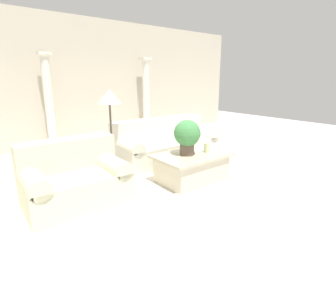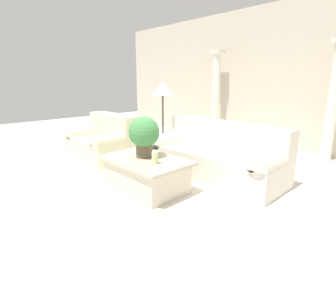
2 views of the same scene
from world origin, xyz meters
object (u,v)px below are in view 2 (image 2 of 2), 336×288
(potted_plant, at_px, (144,134))
(floor_lamp, at_px, (163,94))
(loveseat, at_px, (104,141))
(sofa_long, at_px, (217,155))
(coffee_table, at_px, (146,174))

(potted_plant, height_order, floor_lamp, floor_lamp)
(potted_plant, bearing_deg, loveseat, 168.20)
(sofa_long, relative_size, potted_plant, 3.80)
(coffee_table, height_order, potted_plant, potted_plant)
(sofa_long, relative_size, loveseat, 1.66)
(coffee_table, bearing_deg, floor_lamp, 127.92)
(loveseat, height_order, floor_lamp, floor_lamp)
(floor_lamp, bearing_deg, loveseat, -141.75)
(coffee_table, xyz_separation_m, floor_lamp, (-0.90, 1.15, 1.06))
(potted_plant, bearing_deg, sofa_long, 69.51)
(coffee_table, relative_size, potted_plant, 2.14)
(sofa_long, height_order, potted_plant, potted_plant)
(sofa_long, height_order, floor_lamp, floor_lamp)
(sofa_long, bearing_deg, coffee_table, -106.34)
(loveseat, relative_size, coffee_table, 1.07)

